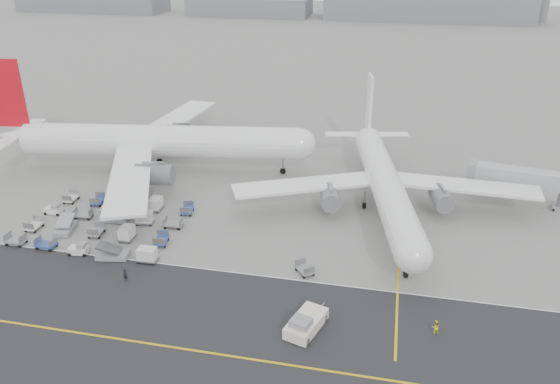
% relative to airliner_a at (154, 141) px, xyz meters
% --- Properties ---
extents(ground, '(700.00, 700.00, 0.00)m').
position_rel_airliner_a_xyz_m(ground, '(16.72, -28.93, -6.15)').
color(ground, gray).
rests_on(ground, ground).
extents(taxiway, '(220.00, 59.00, 0.03)m').
position_rel_airliner_a_xyz_m(taxiway, '(21.74, -46.91, -6.14)').
color(taxiway, '#27272A').
rests_on(taxiway, ground).
extents(horizon_buildings, '(520.00, 28.00, 28.00)m').
position_rel_airliner_a_xyz_m(horizon_buildings, '(46.72, 231.07, -6.15)').
color(horizon_buildings, slate).
rests_on(horizon_buildings, ground).
extents(airliner_a, '(61.66, 60.57, 21.37)m').
position_rel_airliner_a_xyz_m(airliner_a, '(0.00, 0.00, 0.00)').
color(airliner_a, white).
rests_on(airliner_a, ground).
extents(airliner_b, '(49.35, 50.36, 17.56)m').
position_rel_airliner_a_xyz_m(airliner_b, '(43.66, -7.45, -1.09)').
color(airliner_b, white).
rests_on(airliner_b, ground).
extents(pushback_tug, '(4.63, 8.21, 2.32)m').
position_rel_airliner_a_xyz_m(pushback_tug, '(36.41, -40.89, -5.20)').
color(pushback_tug, silver).
rests_on(pushback_tug, ground).
extents(jet_bridge, '(17.08, 5.88, 6.37)m').
position_rel_airliner_a_xyz_m(jet_bridge, '(65.85, -0.17, -1.71)').
color(jet_bridge, gray).
rests_on(jet_bridge, ground).
extents(gse_cluster, '(31.12, 25.51, 2.19)m').
position_rel_airliner_a_xyz_m(gse_cluster, '(1.63, -23.33, -6.15)').
color(gse_cluster, gray).
rests_on(gse_cluster, ground).
extents(stray_dolly, '(3.00, 3.15, 1.66)m').
position_rel_airliner_a_xyz_m(stray_dolly, '(34.31, -29.25, -6.15)').
color(stray_dolly, silver).
rests_on(stray_dolly, ground).
extents(ground_crew_a, '(0.75, 0.58, 1.83)m').
position_rel_airliner_a_xyz_m(ground_crew_a, '(11.48, -36.07, -5.23)').
color(ground_crew_a, black).
rests_on(ground_crew_a, ground).
extents(ground_crew_b, '(0.99, 0.85, 1.76)m').
position_rel_airliner_a_xyz_m(ground_crew_b, '(51.03, -38.31, -5.27)').
color(ground_crew_b, yellow).
rests_on(ground_crew_b, ground).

